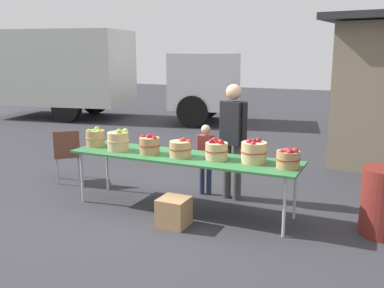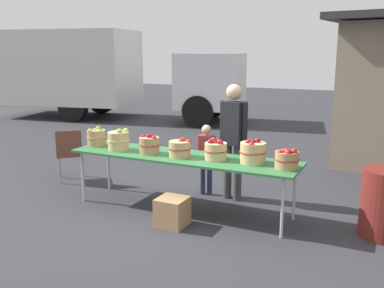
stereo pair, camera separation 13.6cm
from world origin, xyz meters
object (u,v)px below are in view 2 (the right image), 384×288
object	(u,v)px
apple_basket_green_1	(119,140)
apple_basket_red_2	(216,150)
child_customer	(206,154)
apple_basket_green_0	(97,137)
market_table	(182,158)
apple_basket_red_3	(253,152)
apple_basket_red_1	(180,148)
apple_basket_red_4	(287,159)
vendor_adult	(233,133)
box_truck	(101,71)
apple_basket_red_0	(149,145)
produce_crate	(172,212)
folding_chair	(69,151)

from	to	relation	value
apple_basket_green_1	apple_basket_red_2	xyz separation A→B (m)	(1.43, 0.08, -0.02)
child_customer	apple_basket_green_0	bearing A→B (deg)	15.67
market_table	apple_basket_red_3	size ratio (longest dim) A/B	9.33
apple_basket_red_1	apple_basket_red_4	distance (m)	1.38
vendor_adult	box_truck	distance (m)	8.64
apple_basket_red_0	apple_basket_red_3	size ratio (longest dim) A/B	0.86
apple_basket_red_0	produce_crate	distance (m)	1.01
market_table	apple_basket_green_1	xyz separation A→B (m)	(-0.95, -0.08, 0.17)
apple_basket_red_1	apple_basket_red_4	size ratio (longest dim) A/B	1.03
apple_basket_red_1	vendor_adult	distance (m)	0.90
market_table	apple_basket_red_2	world-z (taller)	apple_basket_red_2
apple_basket_red_2	apple_basket_red_4	xyz separation A→B (m)	(0.91, -0.03, -0.01)
vendor_adult	produce_crate	bearing A→B (deg)	86.76
apple_basket_red_0	apple_basket_red_4	distance (m)	1.84
apple_basket_red_2	vendor_adult	distance (m)	0.71
apple_basket_red_2	child_customer	bearing A→B (deg)	122.10
apple_basket_green_1	apple_basket_red_2	distance (m)	1.43
apple_basket_red_3	folding_chair	world-z (taller)	apple_basket_red_3
folding_chair	produce_crate	distance (m)	2.59
apple_basket_red_1	apple_basket_red_4	xyz separation A→B (m)	(1.38, 0.03, 0.00)
apple_basket_red_4	vendor_adult	world-z (taller)	vendor_adult
apple_basket_red_3	apple_basket_red_4	bearing A→B (deg)	-9.61
apple_basket_red_0	apple_basket_red_3	bearing A→B (deg)	5.14
box_truck	apple_basket_red_4	bearing A→B (deg)	-50.93
apple_basket_red_2	apple_basket_red_0	bearing A→B (deg)	-174.71
market_table	apple_basket_green_0	size ratio (longest dim) A/B	10.85
apple_basket_red_3	produce_crate	size ratio (longest dim) A/B	0.95
apple_basket_red_1	apple_basket_red_0	bearing A→B (deg)	-177.77
apple_basket_green_0	apple_basket_red_4	world-z (taller)	apple_basket_green_0
apple_basket_green_0	market_table	bearing A→B (deg)	-1.06
apple_basket_green_1	box_truck	xyz separation A→B (m)	(-5.19, 6.35, 0.60)
box_truck	folding_chair	bearing A→B (deg)	-67.71
apple_basket_red_2	apple_basket_red_1	bearing A→B (deg)	-171.77
apple_basket_red_2	child_customer	xyz separation A→B (m)	(-0.45, 0.72, -0.25)
child_customer	apple_basket_red_1	bearing A→B (deg)	78.34
apple_basket_green_1	apple_basket_red_3	xyz separation A→B (m)	(1.90, 0.12, 0.00)
apple_basket_green_1	box_truck	size ratio (longest dim) A/B	0.04
apple_basket_red_4	child_customer	size ratio (longest dim) A/B	0.28
apple_basket_red_3	box_truck	bearing A→B (deg)	138.73
apple_basket_red_4	folding_chair	distance (m)	3.70
apple_basket_red_1	vendor_adult	world-z (taller)	vendor_adult
apple_basket_green_1	apple_basket_red_1	xyz separation A→B (m)	(0.96, 0.02, -0.03)
folding_chair	produce_crate	size ratio (longest dim) A/B	2.46
folding_chair	apple_basket_red_3	bearing A→B (deg)	132.06
folding_chair	produce_crate	bearing A→B (deg)	117.29
apple_basket_red_4	folding_chair	size ratio (longest dim) A/B	0.34
apple_basket_red_3	apple_basket_red_4	world-z (taller)	apple_basket_red_3
box_truck	folding_chair	world-z (taller)	box_truck
apple_basket_green_0	produce_crate	xyz separation A→B (m)	(1.55, -0.55, -0.70)
apple_basket_red_3	apple_basket_red_4	distance (m)	0.45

